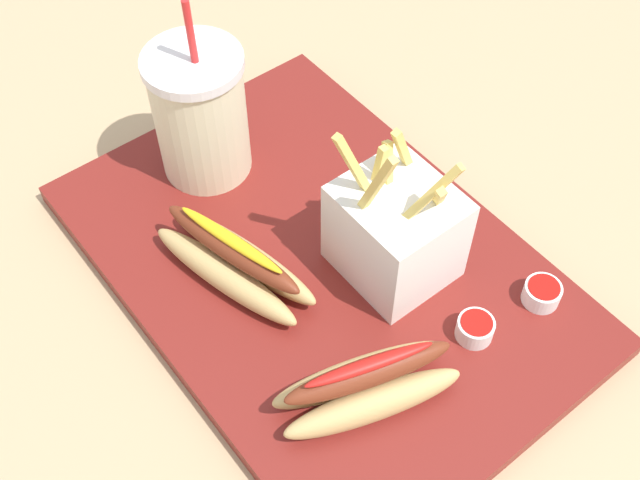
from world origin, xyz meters
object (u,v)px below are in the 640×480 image
Objects in this scene: soda_cup at (200,114)px; fries_basket at (396,231)px; hot_dog_1 at (234,261)px; hot_dog_2 at (367,385)px; ketchup_cup_1 at (542,293)px; ketchup_cup_2 at (475,328)px.

fries_basket is (0.21, 0.06, -0.02)m from soda_cup.
soda_cup is 0.22m from fries_basket.
soda_cup reaches higher than hot_dog_1.
fries_basket is 0.99× the size of hot_dog_1.
hot_dog_2 is 4.85× the size of ketchup_cup_1.
hot_dog_1 is at bearing -144.78° from ketchup_cup_2.
hot_dog_2 is at bearing -95.97° from ketchup_cup_2.
ketchup_cup_1 is (0.33, 0.14, -0.06)m from soda_cup.
hot_dog_2 is 4.97× the size of ketchup_cup_2.
soda_cup reaches higher than ketchup_cup_2.
soda_cup is 1.18× the size of fries_basket.
ketchup_cup_2 is (0.01, 0.11, -0.01)m from hot_dog_2.
fries_basket reaches higher than hot_dog_1.
fries_basket reaches higher than ketchup_cup_2.
hot_dog_1 is at bearing -175.09° from hot_dog_2.
hot_dog_1 is at bearing -133.66° from ketchup_cup_1.
soda_cup is 0.33m from ketchup_cup_2.
ketchup_cup_2 is at bearing 84.03° from hot_dog_2.
fries_basket is 0.14m from hot_dog_2.
ketchup_cup_1 is 1.03× the size of ketchup_cup_2.
hot_dog_1 is (-0.08, -0.12, -0.03)m from fries_basket.
fries_basket is 5.12× the size of ketchup_cup_1.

